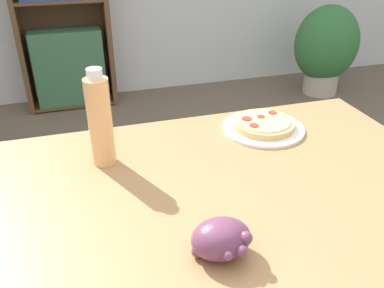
{
  "coord_description": "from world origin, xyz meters",
  "views": [
    {
      "loc": [
        -0.19,
        -0.78,
        1.33
      ],
      "look_at": [
        0.09,
        0.15,
        0.79
      ],
      "focal_mm": 38.0,
      "sensor_mm": 36.0,
      "label": 1
    }
  ],
  "objects_px": {
    "grape_bunch": "(221,239)",
    "drink_bottle": "(100,121)",
    "bookshelf": "(61,10)",
    "potted_plant_floor": "(326,48)",
    "pizza_on_plate": "(263,126)"
  },
  "relations": [
    {
      "from": "grape_bunch",
      "to": "drink_bottle",
      "type": "relative_size",
      "value": 0.45
    },
    {
      "from": "bookshelf",
      "to": "potted_plant_floor",
      "type": "relative_size",
      "value": 2.2
    },
    {
      "from": "grape_bunch",
      "to": "drink_bottle",
      "type": "xyz_separation_m",
      "value": [
        -0.19,
        0.43,
        0.09
      ]
    },
    {
      "from": "drink_bottle",
      "to": "potted_plant_floor",
      "type": "xyz_separation_m",
      "value": [
        1.98,
        1.87,
        -0.46
      ]
    },
    {
      "from": "pizza_on_plate",
      "to": "bookshelf",
      "type": "relative_size",
      "value": 0.16
    },
    {
      "from": "drink_bottle",
      "to": "potted_plant_floor",
      "type": "height_order",
      "value": "drink_bottle"
    },
    {
      "from": "drink_bottle",
      "to": "bookshelf",
      "type": "relative_size",
      "value": 0.17
    },
    {
      "from": "grape_bunch",
      "to": "potted_plant_floor",
      "type": "xyz_separation_m",
      "value": [
        1.79,
        2.3,
        -0.37
      ]
    },
    {
      "from": "grape_bunch",
      "to": "bookshelf",
      "type": "xyz_separation_m",
      "value": [
        -0.27,
        2.66,
        -0.03
      ]
    },
    {
      "from": "potted_plant_floor",
      "to": "pizza_on_plate",
      "type": "bearing_deg",
      "value": -128.99
    },
    {
      "from": "grape_bunch",
      "to": "drink_bottle",
      "type": "height_order",
      "value": "drink_bottle"
    },
    {
      "from": "pizza_on_plate",
      "to": "potted_plant_floor",
      "type": "distance_m",
      "value": 2.36
    },
    {
      "from": "grape_bunch",
      "to": "potted_plant_floor",
      "type": "bearing_deg",
      "value": 52.04
    },
    {
      "from": "grape_bunch",
      "to": "bookshelf",
      "type": "relative_size",
      "value": 0.08
    },
    {
      "from": "bookshelf",
      "to": "drink_bottle",
      "type": "bearing_deg",
      "value": -87.94
    }
  ]
}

